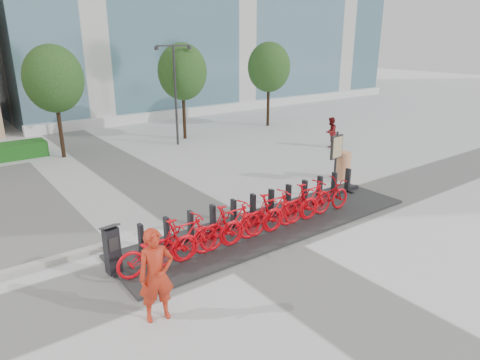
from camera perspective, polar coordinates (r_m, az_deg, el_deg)
ground at (r=11.92m, az=0.45°, el=-8.26°), size 120.00×120.00×0.00m
tree_1 at (r=21.14m, az=-23.61°, el=12.24°), size 2.60×2.60×5.10m
tree_2 at (r=23.51m, az=-7.70°, el=14.08°), size 2.60×2.60×5.10m
tree_3 at (r=26.94m, az=3.87°, el=14.76°), size 2.60×2.60×5.10m
streetlamp at (r=22.20m, az=-8.65°, el=12.59°), size 2.00×0.20×5.00m
dock_pad at (r=12.85m, az=4.29°, el=-6.03°), size 9.60×2.40×0.08m
dock_rail_posts at (r=13.04m, az=3.18°, el=-3.41°), size 8.02×0.50×0.85m
bike_0 at (r=10.41m, az=-11.01°, el=-9.06°), size 2.03×0.71×1.07m
bike_1 at (r=10.67m, az=-7.54°, el=-7.79°), size 1.97×0.56×1.19m
bike_2 at (r=11.02m, az=-4.24°, el=-7.11°), size 2.03×0.71×1.07m
bike_3 at (r=11.36m, az=-1.17°, el=-5.92°), size 1.97×0.56×1.19m
bike_4 at (r=11.78m, az=1.70°, el=-5.31°), size 2.03×0.71×1.07m
bike_5 at (r=12.18m, az=4.37°, el=-4.22°), size 1.97×0.56×1.19m
bike_6 at (r=12.65m, az=6.84°, el=-3.69°), size 2.03×0.71×1.07m
bike_7 at (r=13.10m, az=9.14°, el=-2.72°), size 1.97×0.56×1.19m
bike_8 at (r=13.62m, az=11.26°, el=-2.27°), size 2.03×0.71×1.07m
kiosk at (r=10.50m, az=-16.68°, el=-8.84°), size 0.42×0.36×1.27m
worker_red at (r=8.68m, az=-11.11°, el=-12.37°), size 0.79×0.60×1.94m
pedestrian at (r=22.31m, az=11.99°, el=6.26°), size 0.90×0.81×1.53m
construction_barrel at (r=17.39m, az=13.61°, el=1.89°), size 0.71×0.71×1.08m
map_sign at (r=16.66m, az=12.75°, el=4.03°), size 0.66×0.18×2.00m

